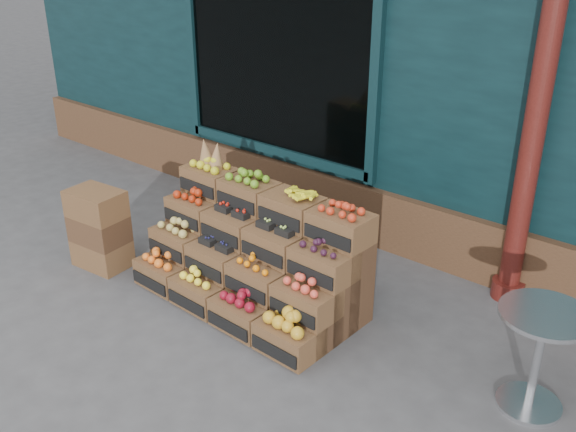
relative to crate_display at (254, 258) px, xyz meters
The scene contains 5 objects.
ground 0.90m from the crate_display, 50.06° to the right, with size 60.00×60.00×0.00m, color #434346.
crate_display is the anchor object (origin of this frame).
spare_crates 1.60m from the crate_display, 161.03° to the right, with size 0.55×0.41×0.77m.
bistro_table 2.41m from the crate_display, ahead, with size 0.60×0.60×0.76m.
shopkeeper 2.18m from the crate_display, 107.81° to the left, with size 0.65×0.43×1.79m, color #144726.
Camera 1 is at (2.83, -2.92, 3.04)m, focal length 40.00 mm.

